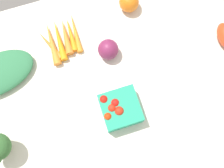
% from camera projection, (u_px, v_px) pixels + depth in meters
% --- Properties ---
extents(tablecloth, '(1.04, 0.76, 0.02)m').
position_uv_depth(tablecloth, '(112.00, 86.00, 0.99)').
color(tablecloth, silver).
rests_on(tablecloth, ground).
extents(berry_basket, '(0.12, 0.12, 0.07)m').
position_uv_depth(berry_basket, '(119.00, 109.00, 0.93)').
color(berry_basket, '#279F78').
rests_on(berry_basket, tablecloth).
extents(heirloom_tomato_orange, '(0.07, 0.07, 0.07)m').
position_uv_depth(heirloom_tomato_orange, '(129.00, 2.00, 1.02)').
color(heirloom_tomato_orange, orange).
rests_on(heirloom_tomato_orange, tablecloth).
extents(carrot_bunch, '(0.15, 0.17, 0.03)m').
position_uv_depth(carrot_bunch, '(61.00, 39.00, 1.01)').
color(carrot_bunch, orange).
rests_on(carrot_bunch, tablecloth).
extents(red_onion_near_basket, '(0.07, 0.07, 0.07)m').
position_uv_depth(red_onion_near_basket, '(108.00, 49.00, 0.98)').
color(red_onion_near_basket, '#79254D').
rests_on(red_onion_near_basket, tablecloth).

